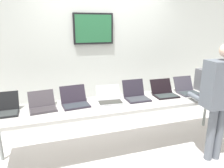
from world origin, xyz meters
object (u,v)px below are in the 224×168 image
Objects in this scene: laptop_station_3 at (109,98)px; laptop_station_1 at (43,105)px; workbench at (124,105)px; laptop_station_4 at (136,95)px; equipment_box at (211,80)px; laptop_station_2 at (75,101)px; laptop_station_5 at (164,92)px; laptop_station_6 at (187,89)px; laptop_station_0 at (5,109)px; person at (220,93)px.

laptop_station_1 is at bearing 179.40° from laptop_station_3.
laptop_station_4 is (0.23, 0.07, 0.11)m from workbench.
equipment_box is 2.27m from laptop_station_2.
laptop_station_3 is (0.49, -0.03, -0.00)m from laptop_station_2.
laptop_station_1 is (-1.12, 0.08, 0.10)m from workbench.
laptop_station_3 reaches higher than workbench.
laptop_station_1 is 0.92m from laptop_station_3.
laptop_station_2 is 1.05× the size of laptop_station_5.
laptop_station_5 is at bearing -179.85° from laptop_station_6.
laptop_station_2 is at bearing 2.95° from laptop_station_1.
laptop_station_4 is (0.42, 0.01, 0.01)m from laptop_station_3.
laptop_station_3 is (-1.78, 0.01, -0.13)m from equipment_box.
laptop_station_3 is (1.37, -0.02, -0.00)m from laptop_station_0.
laptop_station_6 reaches higher than laptop_station_3.
laptop_station_0 is 2.71m from laptop_station_6.
laptop_station_0 reaches higher than laptop_station_5.
laptop_station_6 is at bearing 87.87° from person.
laptop_station_1 is 1.03× the size of laptop_station_4.
laptop_station_2 is 0.91m from laptop_station_4.
laptop_station_4 is at bearing 18.17° from workbench.
laptop_station_2 is 0.24× the size of person.
laptop_station_4 is (-1.36, 0.02, -0.12)m from equipment_box.
workbench is at bearing -19.07° from laptop_station_3.
laptop_station_3 is (0.92, -0.01, 0.00)m from laptop_station_1.
laptop_station_4 reaches higher than laptop_station_3.
equipment_box is 0.82m from person.
laptop_station_2 reaches higher than laptop_station_5.
laptop_station_3 is at bearing -179.60° from laptop_station_6.
laptop_station_2 is (0.88, 0.02, 0.00)m from laptop_station_0.
laptop_station_5 reaches higher than laptop_station_3.
equipment_box reaches higher than laptop_station_3.
laptop_station_6 is at bearing 3.89° from workbench.
laptop_station_5 is (1.40, -0.02, -0.00)m from laptop_station_2.
laptop_station_4 is at bearing -179.82° from laptop_station_6.
person is (2.23, -0.70, 0.17)m from laptop_station_1.
workbench is at bearing -173.88° from laptop_station_5.
laptop_station_5 is (-0.87, 0.02, -0.13)m from equipment_box.
laptop_station_4 is at bearing 141.79° from person.
equipment_box is 0.46m from laptop_station_6.
laptop_station_1 is 0.23× the size of person.
laptop_station_2 is 1.00× the size of laptop_station_3.
laptop_station_5 is at bearing 178.54° from equipment_box.
laptop_station_5 reaches higher than laptop_station_1.
laptop_station_2 is 1.94m from person.
laptop_station_6 is at bearing -0.01° from laptop_station_1.
laptop_station_3 is 1.07× the size of laptop_station_4.
laptop_station_0 reaches higher than laptop_station_1.
equipment_box is 1.78m from laptop_station_3.
laptop_station_3 is at bearing -179.11° from laptop_station_4.
laptop_station_0 is at bearing 179.86° from laptop_station_6.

